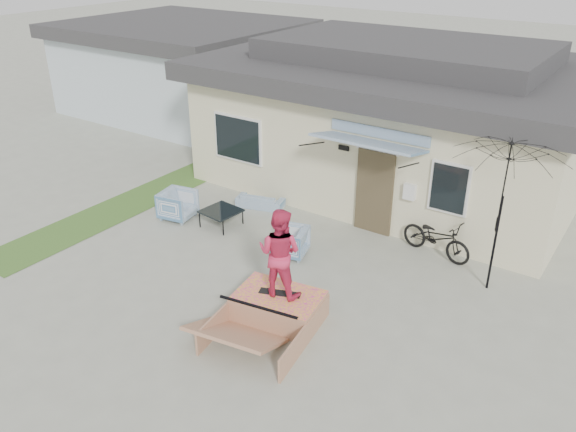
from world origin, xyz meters
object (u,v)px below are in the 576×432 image
Objects in this scene: bicycle at (437,234)px; skater at (280,251)px; skate_ramp at (279,307)px; skateboard at (280,293)px; patio_umbrella at (500,213)px; coffee_table at (221,218)px; loveseat at (260,198)px; armchair_left at (178,203)px; armchair_right at (290,240)px.

bicycle is 0.99× the size of skater.
skate_ramp is 2.68× the size of skateboard.
skater reaches higher than patio_umbrella.
coffee_table is 5.29m from bicycle.
skate_ramp reaches higher than loveseat.
bicycle is 4.27m from skateboard.
coffee_table is 4.36m from skater.
loveseat is at bearing -48.40° from armchair_left.
patio_umbrella is 1.30× the size of skate_ramp.
armchair_right is 2.48m from skate_ramp.
coffee_table is at bearing -110.89° from armchair_right.
skateboard is at bearing 115.91° from loveseat.
armchair_right is at bearing 134.77° from bicycle.
patio_umbrella reaches higher than armchair_left.
skater is (3.46, -2.34, 1.25)m from coffee_table.
skateboard is (3.46, -2.34, 0.35)m from coffee_table.
skate_ramp is 1.23× the size of skater.
skate_ramp is 0.30m from skateboard.
skater is (1.20, -2.10, 1.08)m from armchair_right.
armchair_left is at bearing 118.00° from bicycle.
armchair_right is 4.56m from patio_umbrella.
loveseat is 4.88m from bicycle.
skater reaches higher than skate_ramp.
skate_ramp is (-2.97, -3.35, -1.48)m from patio_umbrella.
skater is (4.66, -2.03, 1.04)m from armchair_left.
armchair_left is 5.18m from skater.
loveseat is 0.60× the size of skate_ramp.
armchair_left is 0.39× the size of skate_ramp.
coffee_table is at bearing -43.65° from skater.
skateboard is at bearing -99.64° from skater.
armchair_left is 0.48× the size of bicycle.
skate_ramp is at bearing -131.57° from patio_umbrella.
loveseat is 1.70× the size of armchair_right.
skater is (3.32, -3.78, 1.21)m from loveseat.
patio_umbrella is at bearing -91.51° from armchair_left.
armchair_left is 7.85m from patio_umbrella.
bicycle is (2.75, 1.87, 0.18)m from armchair_right.
skate_ramp reaches higher than coffee_table.
patio_umbrella is (7.63, 1.27, 1.33)m from armchair_left.
loveseat is at bearing 122.04° from skate_ramp.
armchair_right is 2.28m from coffee_table.
coffee_table is 6.69m from patio_umbrella.
patio_umbrella reaches higher than coffee_table.
loveseat is at bearing 84.20° from coffee_table.
loveseat is at bearing -58.36° from skater.
armchair_left is 0.30× the size of patio_umbrella.
patio_umbrella is at bearing 8.47° from coffee_table.
armchair_right reaches higher than coffee_table.
armchair_right is 0.44× the size of bicycle.
armchair_right is 2.65m from skater.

